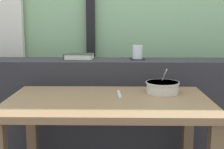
{
  "coord_description": "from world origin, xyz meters",
  "views": [
    {
      "loc": [
        0.11,
        -1.65,
        1.12
      ],
      "look_at": [
        0.07,
        0.41,
        0.76
      ],
      "focal_mm": 51.32,
      "sensor_mm": 36.0,
      "label": 1
    }
  ],
  "objects_px": {
    "breakfast_table": "(108,120)",
    "closed_book": "(79,56)",
    "juice_glass": "(137,52)",
    "coaster_square": "(137,59)",
    "fork_utensil": "(119,94)",
    "soup_bowl": "(162,87)"
  },
  "relations": [
    {
      "from": "breakfast_table",
      "to": "closed_book",
      "type": "xyz_separation_m",
      "value": [
        -0.22,
        0.57,
        0.28
      ]
    },
    {
      "from": "juice_glass",
      "to": "closed_book",
      "type": "relative_size",
      "value": 0.46
    },
    {
      "from": "coaster_square",
      "to": "closed_book",
      "type": "bearing_deg",
      "value": 179.81
    },
    {
      "from": "fork_utensil",
      "to": "soup_bowl",
      "type": "bearing_deg",
      "value": 5.27
    },
    {
      "from": "coaster_square",
      "to": "closed_book",
      "type": "relative_size",
      "value": 0.48
    },
    {
      "from": "closed_book",
      "to": "soup_bowl",
      "type": "relative_size",
      "value": 1.07
    },
    {
      "from": "closed_book",
      "to": "fork_utensil",
      "type": "distance_m",
      "value": 0.56
    },
    {
      "from": "coaster_square",
      "to": "juice_glass",
      "type": "relative_size",
      "value": 1.05
    },
    {
      "from": "coaster_square",
      "to": "closed_book",
      "type": "xyz_separation_m",
      "value": [
        -0.41,
        0.0,
        0.02
      ]
    },
    {
      "from": "breakfast_table",
      "to": "fork_utensil",
      "type": "distance_m",
      "value": 0.17
    },
    {
      "from": "closed_book",
      "to": "juice_glass",
      "type": "bearing_deg",
      "value": -0.19
    },
    {
      "from": "soup_bowl",
      "to": "fork_utensil",
      "type": "distance_m",
      "value": 0.25
    },
    {
      "from": "breakfast_table",
      "to": "closed_book",
      "type": "bearing_deg",
      "value": 111.48
    },
    {
      "from": "breakfast_table",
      "to": "fork_utensil",
      "type": "height_order",
      "value": "fork_utensil"
    },
    {
      "from": "soup_bowl",
      "to": "coaster_square",
      "type": "bearing_deg",
      "value": 106.1
    },
    {
      "from": "coaster_square",
      "to": "closed_book",
      "type": "height_order",
      "value": "closed_book"
    },
    {
      "from": "juice_glass",
      "to": "fork_utensil",
      "type": "height_order",
      "value": "juice_glass"
    },
    {
      "from": "juice_glass",
      "to": "soup_bowl",
      "type": "xyz_separation_m",
      "value": [
        0.12,
        -0.42,
        -0.16
      ]
    },
    {
      "from": "closed_book",
      "to": "fork_utensil",
      "type": "height_order",
      "value": "closed_book"
    },
    {
      "from": "juice_glass",
      "to": "closed_book",
      "type": "height_order",
      "value": "juice_glass"
    },
    {
      "from": "coaster_square",
      "to": "soup_bowl",
      "type": "bearing_deg",
      "value": -73.9
    },
    {
      "from": "juice_glass",
      "to": "closed_book",
      "type": "bearing_deg",
      "value": 179.81
    }
  ]
}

